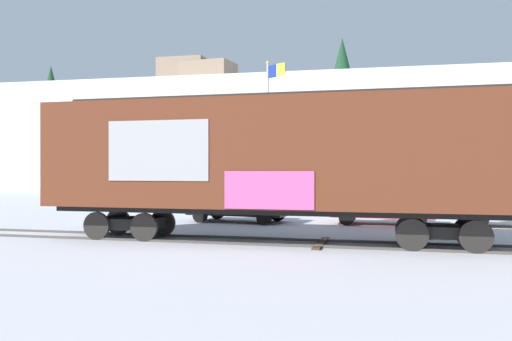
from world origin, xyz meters
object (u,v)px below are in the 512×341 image
(freight_car, at_px, (275,156))
(flagpole, at_px, (270,118))
(parked_car_black, at_px, (238,202))
(parked_car_red, at_px, (382,204))

(freight_car, distance_m, flagpole, 12.43)
(parked_car_black, bearing_deg, freight_car, -65.78)
(freight_car, height_order, flagpole, flagpole)
(freight_car, distance_m, parked_car_black, 7.14)
(parked_car_black, bearing_deg, parked_car_red, 2.95)
(parked_car_red, bearing_deg, parked_car_black, -177.05)
(freight_car, bearing_deg, flagpole, 101.65)
(freight_car, height_order, parked_car_red, freight_car)
(flagpole, distance_m, parked_car_black, 7.08)
(flagpole, height_order, parked_car_red, flagpole)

